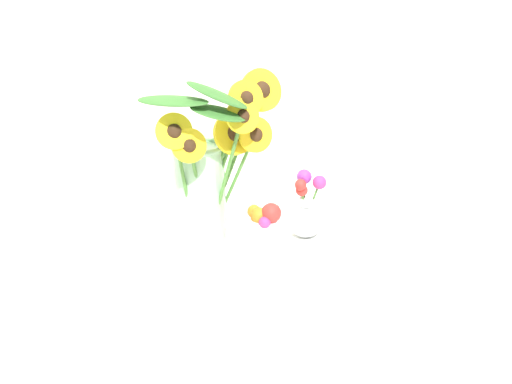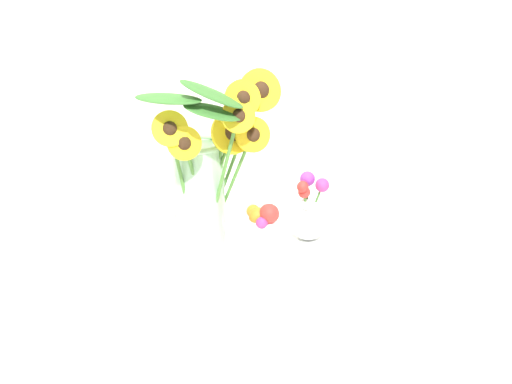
{
  "view_description": "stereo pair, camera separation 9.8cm",
  "coord_description": "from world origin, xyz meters",
  "px_view_note": "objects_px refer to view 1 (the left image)",
  "views": [
    {
      "loc": [
        -0.36,
        -0.83,
        0.6
      ],
      "look_at": [
        -0.0,
        0.06,
        0.16
      ],
      "focal_mm": 35.0,
      "sensor_mm": 36.0,
      "label": 1
    },
    {
      "loc": [
        -0.27,
        -0.86,
        0.6
      ],
      "look_at": [
        -0.0,
        0.06,
        0.16
      ],
      "focal_mm": 35.0,
      "sensor_mm": 36.0,
      "label": 2
    }
  ],
  "objects_px": {
    "mason_jar_sunflowers": "(206,183)",
    "serving_tray": "(256,251)",
    "vase_bulb_right": "(306,213)",
    "vase_small_center": "(265,229)"
  },
  "relations": [
    {
      "from": "mason_jar_sunflowers",
      "to": "serving_tray",
      "type": "bearing_deg",
      "value": -1.31
    },
    {
      "from": "serving_tray",
      "to": "mason_jar_sunflowers",
      "type": "distance_m",
      "value": 0.21
    },
    {
      "from": "serving_tray",
      "to": "vase_bulb_right",
      "type": "height_order",
      "value": "vase_bulb_right"
    },
    {
      "from": "serving_tray",
      "to": "vase_bulb_right",
      "type": "bearing_deg",
      "value": 2.32
    },
    {
      "from": "vase_small_center",
      "to": "vase_bulb_right",
      "type": "bearing_deg",
      "value": 20.46
    },
    {
      "from": "serving_tray",
      "to": "mason_jar_sunflowers",
      "type": "relative_size",
      "value": 1.2
    },
    {
      "from": "mason_jar_sunflowers",
      "to": "vase_small_center",
      "type": "distance_m",
      "value": 0.16
    },
    {
      "from": "vase_small_center",
      "to": "mason_jar_sunflowers",
      "type": "bearing_deg",
      "value": 159.66
    },
    {
      "from": "vase_small_center",
      "to": "vase_bulb_right",
      "type": "distance_m",
      "value": 0.13
    },
    {
      "from": "serving_tray",
      "to": "vase_bulb_right",
      "type": "distance_m",
      "value": 0.14
    }
  ]
}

